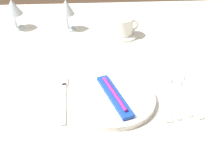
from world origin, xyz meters
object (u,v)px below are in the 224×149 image
dinner_plate (114,100)px  dinner_knife (163,99)px  spoon_dessert (181,90)px  spoon_soup (171,91)px  wine_glass_left (66,9)px  spoon_tea (187,89)px  toothbrush_package (114,96)px  wine_glass_centre (13,8)px  coffee_cup_left (124,26)px  fork_outer (64,97)px

dinner_plate → dinner_knife: bearing=1.8°
spoon_dessert → spoon_soup: bearing=-168.5°
spoon_soup → wine_glass_left: size_ratio=1.55×
spoon_dessert → spoon_tea: size_ratio=0.91×
toothbrush_package → wine_glass_centre: (-0.40, 0.53, 0.07)m
spoon_tea → dinner_knife: bearing=-153.6°
toothbrush_package → spoon_tea: (0.24, 0.05, -0.02)m
spoon_dessert → coffee_cup_left: (-0.15, 0.38, 0.04)m
coffee_cup_left → fork_outer: bearing=-119.0°
toothbrush_package → spoon_dessert: bearing=12.1°
toothbrush_package → fork_outer: (-0.16, 0.03, -0.02)m
toothbrush_package → fork_outer: 0.16m
dinner_knife → spoon_tea: size_ratio=0.96×
spoon_soup → spoon_tea: same height
dinner_knife → coffee_cup_left: size_ratio=2.05×
dinner_plate → fork_outer: size_ratio=1.11×
toothbrush_package → spoon_dessert: toothbrush_package is taller
spoon_soup → wine_glass_left: 0.60m
dinner_plate → wine_glass_centre: bearing=127.3°
toothbrush_package → spoon_soup: size_ratio=0.98×
spoon_soup → wine_glass_left: (-0.36, 0.47, 0.09)m
dinner_plate → dinner_knife: 0.15m
dinner_knife → spoon_dessert: bearing=31.9°
spoon_dessert → spoon_tea: (0.02, 0.00, 0.00)m
dinner_plate → toothbrush_package: 0.02m
toothbrush_package → spoon_soup: (0.19, 0.04, -0.02)m
spoon_tea → coffee_cup_left: 0.42m
spoon_tea → wine_glass_centre: bearing=143.2°
spoon_tea → wine_glass_centre: wine_glass_centre is taller
dinner_knife → spoon_soup: spoon_soup is taller
dinner_knife → spoon_dessert: spoon_dessert is taller
coffee_cup_left → wine_glass_left: 0.26m
spoon_soup → spoon_dessert: bearing=11.5°
dinner_knife → coffee_cup_left: coffee_cup_left is taller
coffee_cup_left → wine_glass_centre: 0.48m
spoon_soup → wine_glass_centre: size_ratio=1.58×
spoon_tea → wine_glass_left: wine_glass_left is taller
toothbrush_package → fork_outer: toothbrush_package is taller
spoon_dessert → spoon_tea: 0.02m
spoon_soup → coffee_cup_left: coffee_cup_left is taller
spoon_soup → wine_glass_centre: (-0.59, 0.49, 0.09)m
dinner_plate → toothbrush_package: toothbrush_package is taller
spoon_soup → spoon_tea: (0.05, 0.01, 0.00)m
spoon_soup → wine_glass_centre: wine_glass_centre is taller
dinner_knife → wine_glass_centre: bearing=136.6°
fork_outer → spoon_soup: bearing=1.9°
dinner_knife → spoon_soup: bearing=45.4°
toothbrush_package → spoon_tea: 0.25m
dinner_knife → wine_glass_centre: size_ratio=1.63×
fork_outer → wine_glass_centre: size_ratio=1.68×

